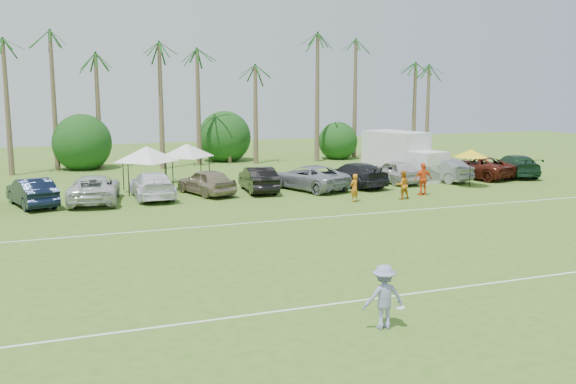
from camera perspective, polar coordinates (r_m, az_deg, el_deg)
name	(u,v)px	position (r m, az deg, el deg)	size (l,w,h in m)	color
ground	(393,323)	(18.47, 9.36, -11.40)	(120.00, 120.00, 0.00)	#42671E
field_lines	(290,253)	(25.35, 0.21, -5.48)	(80.00, 12.10, 0.01)	white
palm_tree_3	(49,38)	(52.98, -20.47, 12.67)	(2.40, 2.40, 11.90)	brown
palm_tree_4	(105,74)	(53.09, -15.93, 10.09)	(2.40, 2.40, 8.90)	brown
palm_tree_5	(156,63)	(53.62, -11.63, 11.18)	(2.40, 2.40, 9.90)	brown
palm_tree_6	(205,53)	(54.46, -7.41, 12.17)	(2.40, 2.40, 10.90)	brown
palm_tree_7	(251,43)	(55.58, -3.31, 13.05)	(2.40, 2.40, 11.90)	brown
palm_tree_8	(306,75)	(57.19, 1.57, 10.37)	(2.40, 2.40, 8.90)	brown
palm_tree_9	(357,65)	(59.30, 6.13, 11.13)	(2.40, 2.40, 9.90)	brown
palm_tree_10	(405,57)	(61.76, 10.37, 11.76)	(2.40, 2.40, 10.90)	brown
palm_tree_11	(442,48)	(63.95, 13.53, 12.33)	(2.40, 2.40, 11.90)	brown
bush_tree_1	(82,145)	(54.14, -17.86, 3.96)	(4.00, 4.00, 4.00)	brown
bush_tree_2	(226,141)	(56.06, -5.50, 4.54)	(4.00, 4.00, 4.00)	brown
bush_tree_3	(331,138)	(59.49, 3.86, 4.84)	(4.00, 4.00, 4.00)	brown
sideline_player_a	(354,188)	(36.58, 5.92, 0.36)	(0.58, 0.38, 1.60)	orange
sideline_player_b	(403,185)	(37.84, 10.15, 0.63)	(0.82, 0.64, 1.68)	#C96F16
sideline_player_c	(423,179)	(39.40, 11.92, 1.13)	(1.15, 0.48, 1.96)	#F1571A
box_truck	(404,154)	(46.48, 10.24, 3.38)	(3.90, 6.77, 3.29)	silver
canopy_tent_left	(147,146)	(40.58, -12.46, 4.00)	(4.11, 4.11, 3.33)	black
canopy_tent_right	(187,144)	(44.08, -8.99, 4.26)	(3.82, 3.82, 3.10)	black
market_umbrella	(471,153)	(43.23, 15.95, 3.33)	(2.22, 2.22, 2.47)	black
frisbee_player	(384,297)	(17.75, 8.50, -9.19)	(1.19, 0.74, 1.78)	#868BBE
parked_car_1	(32,192)	(37.74, -21.81, -0.01)	(1.66, 4.77, 1.57)	black
parked_car_2	(94,189)	(37.79, -16.84, 0.28)	(2.61, 5.65, 1.57)	silver
parked_car_3	(152,185)	(38.36, -11.98, 0.61)	(2.20, 5.41, 1.57)	white
parked_car_4	(206,182)	(39.13, -7.27, 0.91)	(1.85, 4.61, 1.57)	gray
parked_car_5	(258,179)	(39.93, -2.67, 1.14)	(1.66, 4.77, 1.57)	black
parked_car_6	(309,177)	(40.73, 1.88, 1.31)	(2.61, 5.65, 1.57)	gray
parked_car_7	(354,175)	(42.22, 5.91, 1.55)	(2.20, 5.41, 1.57)	black
parked_car_8	(395,171)	(44.13, 9.48, 1.82)	(1.85, 4.61, 1.57)	#BDBDBD
parked_car_9	(439,170)	(45.58, 13.26, 1.93)	(1.66, 4.77, 1.57)	gray
parked_car_10	(475,167)	(47.77, 16.28, 2.14)	(2.61, 5.65, 1.57)	#501A11
parked_car_11	(514,166)	(49.62, 19.48, 2.24)	(2.20, 5.41, 1.57)	#15321F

